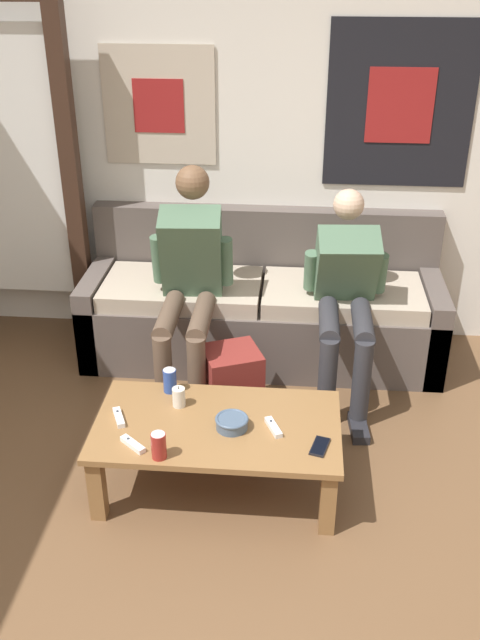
{
  "coord_description": "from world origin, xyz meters",
  "views": [
    {
      "loc": [
        0.23,
        -1.76,
        2.33
      ],
      "look_at": [
        -0.04,
        1.36,
        0.67
      ],
      "focal_mm": 40.0,
      "sensor_mm": 36.0,
      "label": 1
    }
  ],
  "objects_px": {
    "person_seated_adult": "(189,277)",
    "ceramic_bowl": "(232,422)",
    "person_seated_teen": "(346,292)",
    "backpack": "(233,384)",
    "pillar_candle": "(179,397)",
    "game_controller_near_left": "(133,444)",
    "game_controller_far_center": "(119,417)",
    "couch": "(262,310)",
    "cell_phone": "(320,446)",
    "drink_can_blue": "(170,380)",
    "coffee_table": "(217,433)",
    "drink_can_red": "(159,446)",
    "game_controller_near_right": "(273,427)"
  },
  "relations": [
    {
      "from": "couch",
      "to": "person_seated_adult",
      "type": "height_order",
      "value": "person_seated_adult"
    },
    {
      "from": "drink_can_blue",
      "to": "backpack",
      "type": "bearing_deg",
      "value": 51.58
    },
    {
      "from": "person_seated_adult",
      "to": "game_controller_near_left",
      "type": "xyz_separation_m",
      "value": [
        -0.09,
        -1.11,
        -0.31
      ]
    },
    {
      "from": "drink_can_blue",
      "to": "coffee_table",
      "type": "bearing_deg",
      "value": -43.42
    },
    {
      "from": "pillar_candle",
      "to": "drink_can_blue",
      "type": "height_order",
      "value": "drink_can_blue"
    },
    {
      "from": "drink_can_blue",
      "to": "game_controller_near_left",
      "type": "height_order",
      "value": "drink_can_blue"
    },
    {
      "from": "person_seated_adult",
      "to": "ceramic_bowl",
      "type": "relative_size",
      "value": 8.08
    },
    {
      "from": "drink_can_blue",
      "to": "game_controller_near_left",
      "type": "relative_size",
      "value": 0.94
    },
    {
      "from": "game_controller_near_right",
      "to": "ceramic_bowl",
      "type": "bearing_deg",
      "value": -178.36
    },
    {
      "from": "drink_can_red",
      "to": "cell_phone",
      "type": "height_order",
      "value": "drink_can_red"
    },
    {
      "from": "couch",
      "to": "game_controller_near_left",
      "type": "bearing_deg",
      "value": -108.13
    },
    {
      "from": "drink_can_blue",
      "to": "game_controller_far_center",
      "type": "xyz_separation_m",
      "value": [
        -0.2,
        -0.26,
        -0.05
      ]
    },
    {
      "from": "couch",
      "to": "pillar_candle",
      "type": "height_order",
      "value": "couch"
    },
    {
      "from": "coffee_table",
      "to": "game_controller_near_right",
      "type": "distance_m",
      "value": 0.27
    },
    {
      "from": "person_seated_adult",
      "to": "game_controller_far_center",
      "type": "relative_size",
      "value": 8.57
    },
    {
      "from": "couch",
      "to": "person_seated_adult",
      "type": "relative_size",
      "value": 1.75
    },
    {
      "from": "coffee_table",
      "to": "ceramic_bowl",
      "type": "relative_size",
      "value": 7.4
    },
    {
      "from": "game_controller_near_left",
      "to": "couch",
      "type": "bearing_deg",
      "value": 71.87
    },
    {
      "from": "backpack",
      "to": "person_seated_teen",
      "type": "bearing_deg",
      "value": 28.1
    },
    {
      "from": "game_controller_near_right",
      "to": "drink_can_blue",
      "type": "bearing_deg",
      "value": 152.61
    },
    {
      "from": "person_seated_adult",
      "to": "game_controller_near_left",
      "type": "bearing_deg",
      "value": -94.78
    },
    {
      "from": "game_controller_near_left",
      "to": "game_controller_near_right",
      "type": "relative_size",
      "value": 0.9
    },
    {
      "from": "couch",
      "to": "drink_can_red",
      "type": "bearing_deg",
      "value": -102.94
    },
    {
      "from": "game_controller_far_center",
      "to": "cell_phone",
      "type": "bearing_deg",
      "value": -7.77
    },
    {
      "from": "person_seated_teen",
      "to": "backpack",
      "type": "height_order",
      "value": "person_seated_teen"
    },
    {
      "from": "cell_phone",
      "to": "drink_can_blue",
      "type": "bearing_deg",
      "value": 152.31
    },
    {
      "from": "game_controller_far_center",
      "to": "game_controller_near_right",
      "type": "bearing_deg",
      "value": -1.06
    },
    {
      "from": "pillar_candle",
      "to": "game_controller_near_right",
      "type": "distance_m",
      "value": 0.49
    },
    {
      "from": "game_controller_near_right",
      "to": "coffee_table",
      "type": "bearing_deg",
      "value": 175.02
    },
    {
      "from": "coffee_table",
      "to": "backpack",
      "type": "relative_size",
      "value": 2.92
    },
    {
      "from": "game_controller_near_right",
      "to": "game_controller_far_center",
      "type": "bearing_deg",
      "value": 178.94
    },
    {
      "from": "person_seated_adult",
      "to": "ceramic_bowl",
      "type": "distance_m",
      "value": 1.04
    },
    {
      "from": "person_seated_adult",
      "to": "pillar_candle",
      "type": "distance_m",
      "value": 0.83
    },
    {
      "from": "ceramic_bowl",
      "to": "game_controller_near_left",
      "type": "xyz_separation_m",
      "value": [
        -0.42,
        -0.17,
        -0.02
      ]
    },
    {
      "from": "person_seated_adult",
      "to": "person_seated_teen",
      "type": "bearing_deg",
      "value": 0.46
    },
    {
      "from": "game_controller_near_left",
      "to": "game_controller_far_center",
      "type": "distance_m",
      "value": 0.22
    },
    {
      "from": "coffee_table",
      "to": "cell_phone",
      "type": "height_order",
      "value": "cell_phone"
    },
    {
      "from": "game_controller_near_left",
      "to": "pillar_candle",
      "type": "bearing_deg",
      "value": 65.18
    },
    {
      "from": "couch",
      "to": "cell_phone",
      "type": "bearing_deg",
      "value": -76.63
    },
    {
      "from": "ceramic_bowl",
      "to": "game_controller_near_left",
      "type": "relative_size",
      "value": 1.17
    },
    {
      "from": "backpack",
      "to": "ceramic_bowl",
      "type": "relative_size",
      "value": 2.53
    },
    {
      "from": "couch",
      "to": "ceramic_bowl",
      "type": "distance_m",
      "value": 1.32
    },
    {
      "from": "person_seated_adult",
      "to": "ceramic_bowl",
      "type": "bearing_deg",
      "value": -70.63
    },
    {
      "from": "person_seated_teen",
      "to": "drink_can_blue",
      "type": "bearing_deg",
      "value": -142.67
    },
    {
      "from": "backpack",
      "to": "ceramic_bowl",
      "type": "bearing_deg",
      "value": -84.7
    },
    {
      "from": "person_seated_adult",
      "to": "cell_phone",
      "type": "relative_size",
      "value": 8.4
    },
    {
      "from": "person_seated_teen",
      "to": "pillar_candle",
      "type": "distance_m",
      "value": 1.15
    },
    {
      "from": "drink_can_blue",
      "to": "cell_phone",
      "type": "xyz_separation_m",
      "value": [
        0.73,
        -0.39,
        -0.06
      ]
    },
    {
      "from": "couch",
      "to": "game_controller_near_right",
      "type": "height_order",
      "value": "couch"
    },
    {
      "from": "pillar_candle",
      "to": "cell_phone",
      "type": "xyz_separation_m",
      "value": [
        0.67,
        -0.27,
        -0.04
      ]
    }
  ]
}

